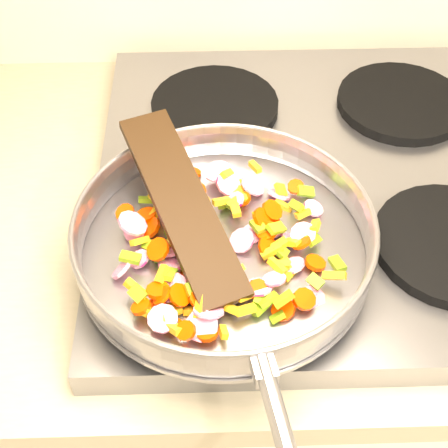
{
  "coord_description": "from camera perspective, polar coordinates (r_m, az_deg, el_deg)",
  "views": [
    {
      "loc": [
        -0.85,
        1.05,
        1.52
      ],
      "look_at": [
        -0.84,
        1.51,
        1.0
      ],
      "focal_mm": 50.0,
      "sensor_mm": 36.0,
      "label": 1
    }
  ],
  "objects": [
    {
      "name": "cooktop",
      "position": [
        0.87,
        8.63,
        3.79
      ],
      "size": [
        0.6,
        0.6,
        0.04
      ],
      "primitive_type": "cube",
      "color": "#939399",
      "rests_on": "counter_top"
    },
    {
      "name": "grate_fl",
      "position": [
        0.74,
        -0.4,
        -2.33
      ],
      "size": [
        0.19,
        0.19,
        0.02
      ],
      "primitive_type": "cylinder",
      "color": "black",
      "rests_on": "cooktop"
    },
    {
      "name": "grate_bl",
      "position": [
        0.95,
        -0.84,
        10.76
      ],
      "size": [
        0.19,
        0.19,
        0.02
      ],
      "primitive_type": "cylinder",
      "color": "black",
      "rests_on": "cooktop"
    },
    {
      "name": "grate_br",
      "position": [
        0.99,
        15.87,
        10.66
      ],
      "size": [
        0.19,
        0.19,
        0.02
      ],
      "primitive_type": "cylinder",
      "color": "black",
      "rests_on": "cooktop"
    },
    {
      "name": "saute_pan",
      "position": [
        0.71,
        0.04,
        -1.12
      ],
      "size": [
        0.38,
        0.55,
        0.06
      ],
      "rotation": [
        0.0,
        0.0,
        0.18
      ],
      "color": "#9E9EA5",
      "rests_on": "grate_fl"
    },
    {
      "name": "vegetable_heap",
      "position": [
        0.71,
        -0.37,
        -2.23
      ],
      "size": [
        0.27,
        0.28,
        0.05
      ],
      "color": "gold",
      "rests_on": "saute_pan"
    },
    {
      "name": "wooden_spatula",
      "position": [
        0.71,
        -3.84,
        1.82
      ],
      "size": [
        0.15,
        0.26,
        0.07
      ],
      "primitive_type": "cube",
      "rotation": [
        0.0,
        -0.24,
        1.96
      ],
      "color": "black",
      "rests_on": "saute_pan"
    }
  ]
}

